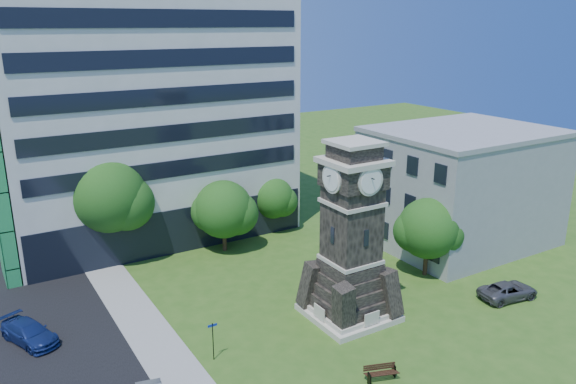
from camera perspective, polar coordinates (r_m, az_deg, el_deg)
ground at (r=36.80m, az=4.27°, el=-14.85°), size 160.00×160.00×0.00m
sidewalk at (r=37.00m, az=-13.05°, el=-15.03°), size 3.00×70.00×0.06m
clock_tower at (r=37.46m, az=6.42°, el=-5.25°), size 5.40×5.40×12.22m
office_tall at (r=53.60m, az=-14.90°, el=10.86°), size 26.20×15.11×28.60m
office_low at (r=52.78m, az=17.12°, el=0.59°), size 15.20×12.20×10.40m
car_street_north at (r=39.76m, az=-24.80°, el=-12.83°), size 3.47×4.88×1.31m
car_east_lot at (r=44.39m, az=21.46°, el=-9.31°), size 4.74×2.75×1.24m
park_bench at (r=33.45m, az=9.43°, el=-17.59°), size 1.89×0.50×0.98m
street_sign at (r=34.46m, az=-7.64°, el=-14.39°), size 0.58×0.06×2.43m
tree_nw at (r=47.69m, az=-17.62°, el=-0.61°), size 6.65×6.04×8.91m
tree_nc at (r=48.93m, az=-6.49°, el=-1.90°), size 5.57×5.06×6.35m
tree_ne at (r=53.27m, az=-1.48°, el=-0.72°), size 4.33×3.94×5.33m
tree_east at (r=45.20m, az=14.09°, el=-3.78°), size 5.27×4.79×6.33m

